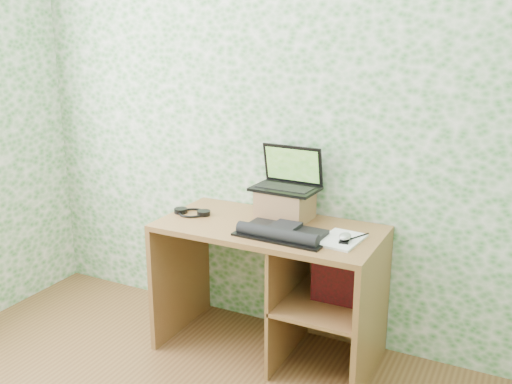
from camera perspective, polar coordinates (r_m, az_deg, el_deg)
The scene contains 10 objects.
wall_back at distance 3.20m, azimuth 3.79°, elevation 7.59°, with size 3.50×3.50×0.00m, color silver.
desk at distance 3.16m, azimuth 2.81°, elevation -8.07°, with size 1.20×0.60×0.75m.
riser at distance 3.15m, azimuth 2.93°, elevation -1.27°, with size 0.28×0.23×0.17m, color brown.
laptop at distance 3.14m, azimuth 3.24°, elevation 1.33°, with size 0.36×0.26×0.23m.
keyboard at distance 2.90m, azimuth 2.61°, elevation -4.06°, with size 0.48×0.26×0.07m.
headphones at distance 3.27m, azimuth -6.40°, elevation -2.04°, with size 0.22×0.18×0.03m.
notepad at distance 2.88m, azimuth 8.51°, elevation -4.74°, with size 0.19×0.27×0.01m, color silver.
mouse at distance 2.84m, azimuth 8.89°, elevation -4.60°, with size 0.06×0.09×0.03m, color silver.
pen at distance 2.91m, azimuth 10.32°, elevation -4.36°, with size 0.01×0.01×0.13m, color black.
red_box at distance 3.01m, azimuth 7.91°, elevation -8.39°, with size 0.24×0.08×0.28m, color maroon.
Camera 1 is at (1.24, -1.17, 1.77)m, focal length 40.00 mm.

